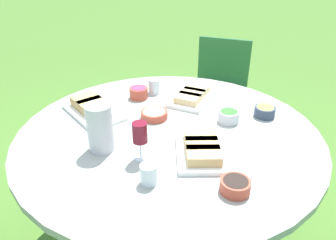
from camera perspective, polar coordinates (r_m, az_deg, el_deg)
The scene contains 15 objects.
ground_plane at distance 2.12m, azimuth 0.00°, elevation -20.00°, with size 40.00×40.00×0.00m, color #4C7A2D.
dining_table at distance 1.68m, azimuth 0.00°, elevation -4.84°, with size 1.49×1.49×0.77m.
chair_near_left at distance 2.83m, azimuth 8.86°, elevation 6.17°, with size 0.54×0.56×0.89m.
water_pitcher at distance 1.46m, azimuth -11.89°, elevation -1.30°, with size 0.12×0.12×0.22m.
wine_glass at distance 1.36m, azimuth -5.05°, elevation -2.48°, with size 0.06×0.06×0.17m.
platter_bread_main at distance 1.93m, azimuth 4.15°, elevation 4.19°, with size 0.38×0.32×0.06m.
platter_charcuterie at distance 1.44m, azimuth 5.81°, elevation -5.04°, with size 0.31×0.23×0.06m.
platter_sandwich_side at distance 1.83m, azimuth -13.30°, elevation 2.12°, with size 0.41×0.39×0.07m.
bowl_fries at distance 1.82m, azimuth 16.40°, elevation 1.50°, with size 0.11×0.11×0.05m.
bowl_salad at distance 1.72m, azimuth 10.42°, elevation 0.74°, with size 0.11×0.11×0.06m.
bowl_olives at distance 1.27m, azimuth 11.47°, elevation -11.07°, with size 0.12×0.12×0.05m.
bowl_dip_red at distance 1.96m, azimuth -5.23°, elevation 4.85°, with size 0.11×0.11×0.07m.
bowl_dip_cream at distance 1.73m, azimuth -2.54°, elevation 1.04°, with size 0.14×0.14×0.04m.
cup_water_near at distance 2.02m, azimuth -2.54°, elevation 5.92°, with size 0.07×0.07×0.09m.
cup_water_far at distance 1.28m, azimuth -3.55°, elevation -9.38°, with size 0.07×0.07×0.08m.
Camera 1 is at (-1.40, -0.00, 1.59)m, focal length 35.00 mm.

